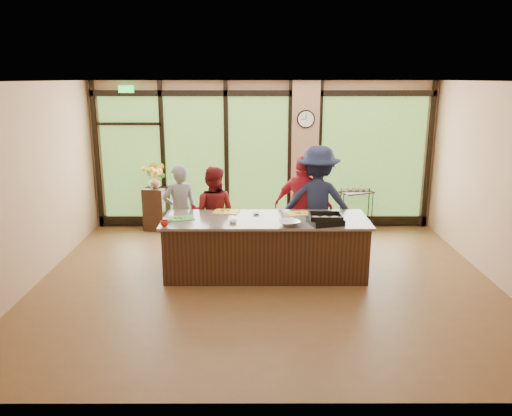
{
  "coord_description": "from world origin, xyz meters",
  "views": [
    {
      "loc": [
        -0.16,
        -7.18,
        3.04
      ],
      "look_at": [
        -0.15,
        0.4,
        1.06
      ],
      "focal_mm": 35.0,
      "sensor_mm": 36.0,
      "label": 1
    }
  ],
  "objects_px": {
    "cook_right": "(317,203)",
    "bar_cart": "(356,204)",
    "island_base": "(265,248)",
    "flower_stand": "(157,209)",
    "roasting_pan": "(325,221)",
    "cook_left": "(180,212)"
  },
  "relations": [
    {
      "from": "cook_right",
      "to": "bar_cart",
      "type": "height_order",
      "value": "cook_right"
    },
    {
      "from": "island_base",
      "to": "flower_stand",
      "type": "height_order",
      "value": "island_base"
    },
    {
      "from": "cook_right",
      "to": "flower_stand",
      "type": "relative_size",
      "value": 2.24
    },
    {
      "from": "island_base",
      "to": "flower_stand",
      "type": "relative_size",
      "value": 3.55
    },
    {
      "from": "roasting_pan",
      "to": "cook_right",
      "type": "bearing_deg",
      "value": 72.88
    },
    {
      "from": "cook_left",
      "to": "island_base",
      "type": "bearing_deg",
      "value": 130.2
    },
    {
      "from": "island_base",
      "to": "bar_cart",
      "type": "height_order",
      "value": "same"
    },
    {
      "from": "cook_right",
      "to": "roasting_pan",
      "type": "distance_m",
      "value": 1.08
    },
    {
      "from": "cook_right",
      "to": "cook_left",
      "type": "bearing_deg",
      "value": 7.21
    },
    {
      "from": "cook_left",
      "to": "roasting_pan",
      "type": "distance_m",
      "value": 2.59
    },
    {
      "from": "cook_left",
      "to": "flower_stand",
      "type": "distance_m",
      "value": 1.86
    },
    {
      "from": "cook_right",
      "to": "flower_stand",
      "type": "distance_m",
      "value": 3.56
    },
    {
      "from": "island_base",
      "to": "flower_stand",
      "type": "distance_m",
      "value": 3.29
    },
    {
      "from": "island_base",
      "to": "bar_cart",
      "type": "distance_m",
      "value": 3.11
    },
    {
      "from": "cook_left",
      "to": "bar_cart",
      "type": "bearing_deg",
      "value": -174.99
    },
    {
      "from": "flower_stand",
      "to": "bar_cart",
      "type": "distance_m",
      "value": 4.11
    },
    {
      "from": "bar_cart",
      "to": "island_base",
      "type": "bearing_deg",
      "value": -150.64
    },
    {
      "from": "island_base",
      "to": "cook_right",
      "type": "distance_m",
      "value": 1.3
    },
    {
      "from": "roasting_pan",
      "to": "flower_stand",
      "type": "bearing_deg",
      "value": 121.66
    },
    {
      "from": "island_base",
      "to": "flower_stand",
      "type": "xyz_separation_m",
      "value": [
        -2.19,
        2.45,
        -0.0
      ]
    },
    {
      "from": "cook_right",
      "to": "flower_stand",
      "type": "xyz_separation_m",
      "value": [
        -3.1,
        1.68,
        -0.54
      ]
    },
    {
      "from": "cook_right",
      "to": "roasting_pan",
      "type": "xyz_separation_m",
      "value": [
        -0.01,
        -1.08,
        -0.02
      ]
    }
  ]
}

